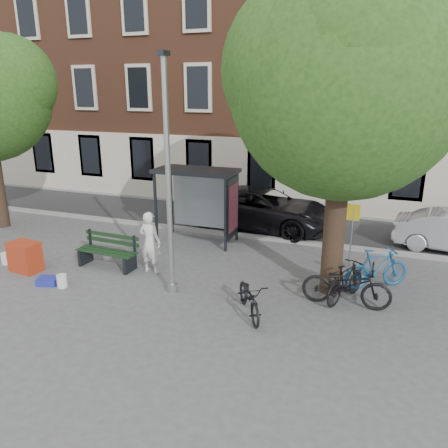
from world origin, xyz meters
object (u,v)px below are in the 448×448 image
Objects in this scene: bus_shelter at (208,189)px; notice_sign at (353,222)px; bench at (108,253)px; bike_a at (347,285)px; red_stand at (25,257)px; car_dark at (263,208)px; bike_b at (377,268)px; bike_d at (346,282)px; painter at (150,242)px; lamppost at (169,191)px; bike_c at (249,297)px.

bus_shelter is 1.35× the size of notice_sign.
bike_a is at bearing 1.89° from bench.
bike_a is 9.31m from red_stand.
car_dark is at bearing 141.28° from notice_sign.
bike_b is (5.76, -1.96, -1.35)m from bus_shelter.
bike_d is at bearing 6.88° from bike_a.
bike_a is (5.67, -0.22, -0.36)m from painter.
lamppost is 3.45× the size of bike_c.
red_stand is 9.76m from notice_sign.
bike_d is (5.03, -3.03, -1.40)m from bus_shelter.
bike_b is 1.50m from notice_sign.
bike_c is 0.31× the size of car_dark.
bus_shelter is at bearing 60.71° from bench.
bike_b is 0.90× the size of notice_sign.
red_stand is (-4.18, -4.33, -1.47)m from bus_shelter.
red_stand is (-9.94, -2.37, -0.12)m from bike_b.
red_stand is at bearing 94.66° from bike_a.
red_stand is at bearing -155.97° from notice_sign.
bus_shelter is (-0.61, 4.11, -0.87)m from lamppost.
bus_shelter is 3.17× the size of red_stand.
bike_c is at bearing 159.49° from painter.
bike_d is (-0.04, 0.30, -0.05)m from bike_a.
notice_sign is at bearing 1.23° from bike_a.
bike_a is at bearing -33.25° from bus_shelter.
painter is 3.86m from bike_c.
bench is 1.03× the size of bike_b.
painter reaches higher than bike_c.
bike_c is 7.03m from car_dark.
notice_sign is at bearing -126.76° from car_dark.
bench is at bearing 154.74° from car_dark.
bus_shelter reaches higher than car_dark.
painter is 5.64m from bike_d.
notice_sign is at bearing 10.57° from bike_b.
car_dark is (1.41, 2.25, -1.13)m from bus_shelter.
painter is at bearing 18.77° from red_stand.
painter is 5.93m from notice_sign.
bike_b is (6.35, 1.15, -0.36)m from painter.
bus_shelter reaches higher than bike_c.
bench is 7.10m from bike_a.
bike_d is at bearing -31.02° from bus_shelter.
bike_c is at bearing -12.14° from lamppost.
bike_d is 0.82× the size of notice_sign.
bike_d is (7.05, 0.18, 0.06)m from bench.
painter is 1.08× the size of bike_d.
car_dark is at bearing 12.47° from bike_b.
bus_shelter reaches higher than bike_b.
lamppost is 3.51× the size of bike_d.
painter is at bearing 7.02° from bench.
red_stand is (-9.26, -1.00, -0.13)m from bike_a.
bike_b is at bearing -167.23° from painter.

